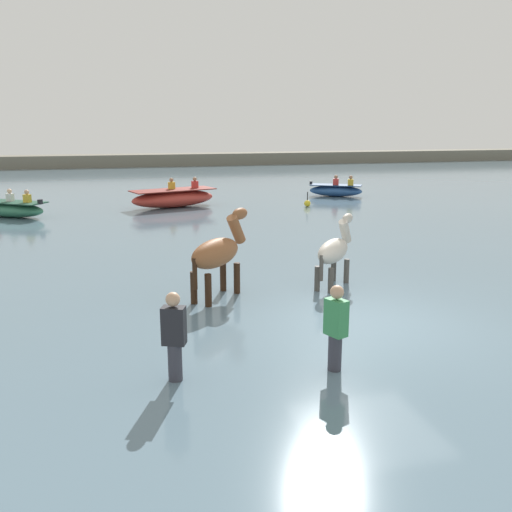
{
  "coord_description": "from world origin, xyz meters",
  "views": [
    {
      "loc": [
        -4.43,
        -8.73,
        3.87
      ],
      "look_at": [
        -1.27,
        3.53,
        0.84
      ],
      "focal_mm": 39.2,
      "sensor_mm": 36.0,
      "label": 1
    }
  ],
  "objects": [
    {
      "name": "far_shoreline",
      "position": [
        0.0,
        38.98,
        0.66
      ],
      "size": [
        80.0,
        2.4,
        1.32
      ],
      "primitive_type": "cube",
      "color": "#706B5B",
      "rests_on": "ground"
    },
    {
      "name": "person_wading_mid",
      "position": [
        -1.42,
        -1.68,
        0.87
      ],
      "size": [
        0.31,
        0.37,
        1.63
      ],
      "color": "#383842",
      "rests_on": "ground"
    },
    {
      "name": "person_onlooker_left",
      "position": [
        -3.72,
        -1.43,
        0.87
      ],
      "size": [
        0.37,
        0.3,
        1.63
      ],
      "color": "#383842",
      "rests_on": "ground"
    },
    {
      "name": "horse_lead_chestnut",
      "position": [
        -2.42,
        2.19,
        1.24
      ],
      "size": [
        1.61,
        1.59,
        2.1
      ],
      "color": "brown",
      "rests_on": "ground"
    },
    {
      "name": "ground_plane",
      "position": [
        0.0,
        0.0,
        0.0
      ],
      "size": [
        120.0,
        120.0,
        0.0
      ],
      "primitive_type": "plane",
      "color": "#84755B"
    },
    {
      "name": "horse_trailing_pinto",
      "position": [
        0.2,
        2.37,
        1.1
      ],
      "size": [
        1.41,
        1.43,
        1.86
      ],
      "color": "beige",
      "rests_on": "ground"
    },
    {
      "name": "channel_buoy",
      "position": [
        3.67,
        13.85,
        0.49
      ],
      "size": [
        0.28,
        0.28,
        0.64
      ],
      "color": "yellow",
      "rests_on": "water_surface"
    },
    {
      "name": "boat_distant_east",
      "position": [
        6.19,
        16.79,
        0.64
      ],
      "size": [
        2.71,
        2.06,
        1.05
      ],
      "color": "#28518E",
      "rests_on": "water_surface"
    },
    {
      "name": "boat_distant_west",
      "position": [
        -1.92,
        15.18,
        0.72
      ],
      "size": [
        3.92,
        2.34,
        1.24
      ],
      "color": "#BC382D",
      "rests_on": "water_surface"
    },
    {
      "name": "water_surface",
      "position": [
        0.0,
        10.0,
        0.17
      ],
      "size": [
        90.0,
        90.0,
        0.34
      ],
      "primitive_type": "cube",
      "color": "slate",
      "rests_on": "ground"
    },
    {
      "name": "boat_near_port",
      "position": [
        -8.26,
        14.18,
        0.65
      ],
      "size": [
        3.05,
        2.53,
        1.08
      ],
      "color": "#337556",
      "rests_on": "water_surface"
    }
  ]
}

